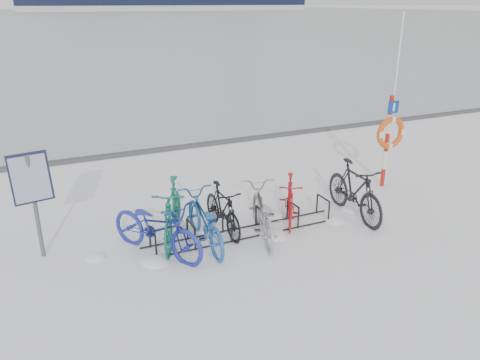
{
  "coord_description": "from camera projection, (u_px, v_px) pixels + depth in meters",
  "views": [
    {
      "loc": [
        -3.41,
        -7.38,
        4.23
      ],
      "look_at": [
        0.18,
        0.6,
        0.88
      ],
      "focal_mm": 35.0,
      "sensor_mm": 36.0,
      "label": 1
    }
  ],
  "objects": [
    {
      "name": "ground",
      "position": [
        244.0,
        234.0,
        9.11
      ],
      "size": [
        900.0,
        900.0,
        0.0
      ],
      "primitive_type": "plane",
      "color": "white",
      "rests_on": "ground"
    },
    {
      "name": "ice_sheet",
      "position": [
        30.0,
        16.0,
        141.08
      ],
      "size": [
        400.0,
        298.0,
        0.02
      ],
      "primitive_type": "cube",
      "color": "#A2B0B7",
      "rests_on": "ground"
    },
    {
      "name": "quay_edge",
      "position": [
        163.0,
        149.0,
        14.11
      ],
      "size": [
        400.0,
        0.25,
        0.1
      ],
      "primitive_type": "cube",
      "color": "#3F3F42",
      "rests_on": "ground"
    },
    {
      "name": "bike_rack",
      "position": [
        244.0,
        225.0,
        9.04
      ],
      "size": [
        4.0,
        0.48,
        0.46
      ],
      "color": "black",
      "rests_on": "ground"
    },
    {
      "name": "info_board",
      "position": [
        31.0,
        184.0,
        7.8
      ],
      "size": [
        0.67,
        0.35,
        1.91
      ],
      "rotation": [
        0.0,
        0.0,
        0.18
      ],
      "color": "#595B5E",
      "rests_on": "ground"
    },
    {
      "name": "lifebuoy_station",
      "position": [
        390.0,
        133.0,
        10.94
      ],
      "size": [
        0.78,
        0.22,
        4.03
      ],
      "color": "#A9190D",
      "rests_on": "ground"
    },
    {
      "name": "bike_0",
      "position": [
        157.0,
        226.0,
        8.22
      ],
      "size": [
        1.71,
        2.14,
        1.09
      ],
      "primitive_type": "imported",
      "rotation": [
        0.0,
        0.0,
        0.56
      ],
      "color": "#1E2997",
      "rests_on": "ground"
    },
    {
      "name": "bike_1",
      "position": [
        172.0,
        211.0,
        8.66
      ],
      "size": [
        1.32,
        2.04,
        1.19
      ],
      "primitive_type": "imported",
      "rotation": [
        0.0,
        0.0,
        -0.42
      ],
      "color": "#126553",
      "rests_on": "ground"
    },
    {
      "name": "bike_2",
      "position": [
        204.0,
        219.0,
        8.57
      ],
      "size": [
        0.69,
        1.91,
        1.0
      ],
      "primitive_type": "imported",
      "rotation": [
        0.0,
        0.0,
        3.13
      ],
      "color": "#1B539E",
      "rests_on": "ground"
    },
    {
      "name": "bike_3",
      "position": [
        223.0,
        207.0,
        9.08
      ],
      "size": [
        0.5,
        1.63,
        0.97
      ],
      "primitive_type": "imported",
      "rotation": [
        0.0,
        0.0,
        0.03
      ],
      "color": "black",
      "rests_on": "ground"
    },
    {
      "name": "bike_4",
      "position": [
        262.0,
        211.0,
        8.87
      ],
      "size": [
        1.16,
        2.02,
        1.0
      ],
      "primitive_type": "imported",
      "rotation": [
        0.0,
        0.0,
        2.87
      ],
      "color": "gray",
      "rests_on": "ground"
    },
    {
      "name": "bike_5",
      "position": [
        290.0,
        198.0,
        9.52
      ],
      "size": [
        1.17,
        1.62,
        0.96
      ],
      "primitive_type": "imported",
      "rotation": [
        0.0,
        0.0,
        -0.5
      ],
      "color": "#B10E15",
      "rests_on": "ground"
    },
    {
      "name": "bike_6",
      "position": [
        355.0,
        189.0,
        9.68
      ],
      "size": [
        0.7,
        2.02,
        1.19
      ],
      "primitive_type": "imported",
      "rotation": [
        0.0,
        0.0,
        -0.07
      ],
      "color": "black",
      "rests_on": "ground"
    },
    {
      "name": "snow_drifts",
      "position": [
        263.0,
        229.0,
        9.3
      ],
      "size": [
        5.83,
        1.58,
        0.19
      ],
      "color": "white",
      "rests_on": "ground"
    }
  ]
}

